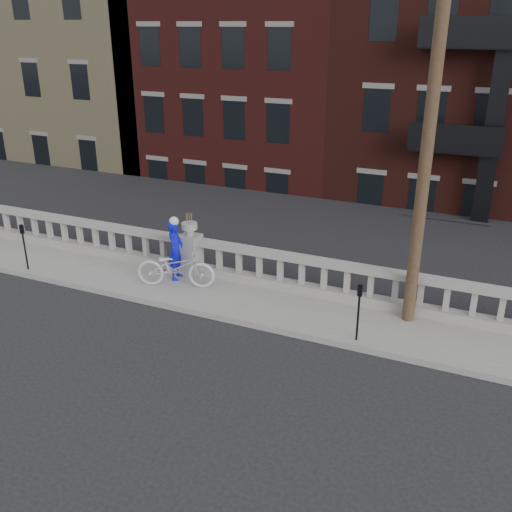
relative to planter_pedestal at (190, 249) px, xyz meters
The scene contains 10 objects.
ground 4.04m from the planter_pedestal, 90.00° to the right, with size 120.00×120.00×0.00m, color black.
sidewalk 1.21m from the planter_pedestal, 90.00° to the right, with size 32.00×2.20×0.15m, color gray.
balustrade 0.19m from the planter_pedestal, ahead, with size 28.00×0.34×1.03m.
planter_pedestal is the anchor object (origin of this frame).
lower_level 19.19m from the planter_pedestal, 88.31° to the left, with size 80.00×44.00×20.80m.
utility_pole 7.61m from the planter_pedestal, ahead, with size 1.60×0.28×10.00m.
parking_meter_d 4.76m from the planter_pedestal, 157.77° to the right, with size 0.10×0.09×1.36m.
parking_meter_e 5.62m from the planter_pedestal, 18.70° to the right, with size 0.10×0.09×1.36m.
bicycle 1.03m from the planter_pedestal, 82.94° to the right, with size 0.74×2.12×1.11m, color silver.
cyclist 0.60m from the planter_pedestal, 103.85° to the right, with size 0.62×0.40×1.69m, color #0D10CA.
Camera 1 is at (7.81, -8.98, 6.77)m, focal length 40.00 mm.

